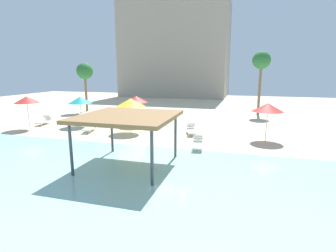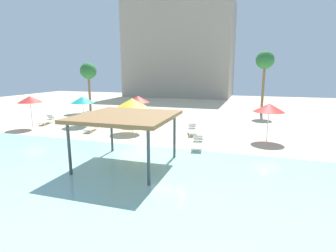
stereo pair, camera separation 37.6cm
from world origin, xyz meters
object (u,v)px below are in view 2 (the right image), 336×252
(shade_pavilion, at_px, (126,118))
(beach_umbrella_red_5, at_px, (30,99))
(lounge_chair_1, at_px, (48,120))
(palm_tree_0, at_px, (265,62))
(beach_umbrella_teal_4, at_px, (83,100))
(beach_umbrella_yellow_2, at_px, (132,102))
(beach_umbrella_red_1, at_px, (269,108))
(lounge_chair_0, at_px, (192,130))
(lounge_chair_2, at_px, (92,127))
(beach_umbrella_red_0, at_px, (138,99))
(lounge_chair_4, at_px, (198,143))
(palm_tree_1, at_px, (88,72))

(shade_pavilion, bearing_deg, beach_umbrella_red_5, 153.05)
(lounge_chair_1, bearing_deg, palm_tree_0, 109.40)
(beach_umbrella_teal_4, bearing_deg, beach_umbrella_yellow_2, -10.94)
(beach_umbrella_red_1, relative_size, beach_umbrella_teal_4, 1.01)
(shade_pavilion, relative_size, lounge_chair_0, 2.27)
(beach_umbrella_yellow_2, xyz_separation_m, lounge_chair_2, (-3.26, -0.69, -1.98))
(beach_umbrella_red_1, xyz_separation_m, beach_umbrella_red_5, (-18.65, -1.44, 0.13))
(beach_umbrella_teal_4, distance_m, lounge_chair_1, 4.09)
(beach_umbrella_red_0, relative_size, palm_tree_0, 0.38)
(beach_umbrella_yellow_2, xyz_separation_m, beach_umbrella_red_5, (-8.68, -1.19, 0.08))
(lounge_chair_1, bearing_deg, beach_umbrella_red_0, 92.77)
(lounge_chair_4, bearing_deg, beach_umbrella_red_0, -139.56)
(shade_pavilion, height_order, beach_umbrella_red_5, beach_umbrella_red_5)
(beach_umbrella_red_1, relative_size, beach_umbrella_red_5, 0.96)
(lounge_chair_1, bearing_deg, lounge_chair_4, 64.27)
(beach_umbrella_teal_4, xyz_separation_m, lounge_chair_2, (1.90, -1.69, -1.92))
(beach_umbrella_red_1, distance_m, beach_umbrella_yellow_2, 9.97)
(shade_pavilion, distance_m, beach_umbrella_yellow_2, 7.76)
(lounge_chair_2, bearing_deg, shade_pavilion, 31.24)
(beach_umbrella_teal_4, bearing_deg, beach_umbrella_red_1, -2.84)
(shade_pavilion, distance_m, beach_umbrella_red_1, 10.15)
(beach_umbrella_yellow_2, height_order, lounge_chair_2, beach_umbrella_yellow_2)
(shade_pavilion, bearing_deg, beach_umbrella_red_0, 110.60)
(beach_umbrella_red_1, distance_m, beach_umbrella_teal_4, 15.15)
(beach_umbrella_teal_4, xyz_separation_m, lounge_chair_0, (9.84, -0.44, -1.92))
(beach_umbrella_yellow_2, bearing_deg, palm_tree_1, 137.69)
(shade_pavilion, height_order, palm_tree_0, palm_tree_0)
(beach_umbrella_red_0, relative_size, palm_tree_1, 0.45)
(lounge_chair_2, bearing_deg, beach_umbrella_yellow_2, 89.05)
(beach_umbrella_teal_4, distance_m, lounge_chair_2, 3.19)
(beach_umbrella_yellow_2, height_order, lounge_chair_1, beach_umbrella_yellow_2)
(shade_pavilion, xyz_separation_m, beach_umbrella_red_1, (6.95, 7.39, -0.18))
(beach_umbrella_yellow_2, xyz_separation_m, beach_umbrella_teal_4, (-5.16, 1.00, -0.06))
(lounge_chair_1, height_order, palm_tree_1, palm_tree_1)
(beach_umbrella_yellow_2, bearing_deg, lounge_chair_0, 6.83)
(beach_umbrella_red_0, xyz_separation_m, palm_tree_1, (-8.94, 6.09, 2.31))
(shade_pavilion, distance_m, palm_tree_0, 20.38)
(shade_pavilion, bearing_deg, lounge_chair_4, 55.47)
(lounge_chair_1, xyz_separation_m, palm_tree_0, (18.70, 11.13, 5.32))
(beach_umbrella_yellow_2, relative_size, lounge_chair_1, 1.33)
(beach_umbrella_red_1, bearing_deg, palm_tree_0, 90.06)
(beach_umbrella_red_1, bearing_deg, lounge_chair_2, -175.94)
(shade_pavilion, bearing_deg, lounge_chair_0, 77.81)
(lounge_chair_0, bearing_deg, lounge_chair_4, 2.49)
(beach_umbrella_red_1, xyz_separation_m, lounge_chair_1, (-18.72, 0.38, -1.94))
(beach_umbrella_red_1, xyz_separation_m, palm_tree_0, (-0.01, 11.51, 3.38))
(beach_umbrella_red_0, xyz_separation_m, lounge_chair_4, (6.46, -5.76, -1.96))
(palm_tree_1, bearing_deg, lounge_chair_2, -56.06)
(beach_umbrella_red_0, height_order, lounge_chair_4, beach_umbrella_red_0)
(lounge_chair_0, xyz_separation_m, palm_tree_1, (-14.29, 8.18, 4.26))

